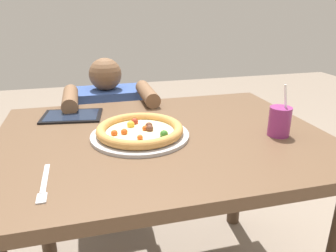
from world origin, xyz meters
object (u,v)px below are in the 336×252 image
object	(u,v)px
pizza_near	(140,131)
fork	(44,184)
tablet	(72,116)
diner_seated	(111,149)
drink_cup_colored	(280,121)

from	to	relation	value
pizza_near	fork	xyz separation A→B (m)	(-0.30, -0.26, -0.02)
pizza_near	tablet	size ratio (longest dim) A/B	1.33
pizza_near	tablet	bearing A→B (deg)	129.72
diner_seated	drink_cup_colored	bearing A→B (deg)	-54.75
tablet	diner_seated	xyz separation A→B (m)	(0.17, 0.38, -0.34)
drink_cup_colored	fork	world-z (taller)	drink_cup_colored
drink_cup_colored	tablet	bearing A→B (deg)	151.27
drink_cup_colored	diner_seated	xyz separation A→B (m)	(-0.55, 0.78, -0.39)
drink_cup_colored	pizza_near	bearing A→B (deg)	167.28
fork	tablet	size ratio (longest dim) A/B	0.77
pizza_near	diner_seated	bearing A→B (deg)	95.57
pizza_near	diner_seated	distance (m)	0.76
fork	tablet	world-z (taller)	tablet
drink_cup_colored	tablet	size ratio (longest dim) A/B	0.71
drink_cup_colored	diner_seated	bearing A→B (deg)	125.25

